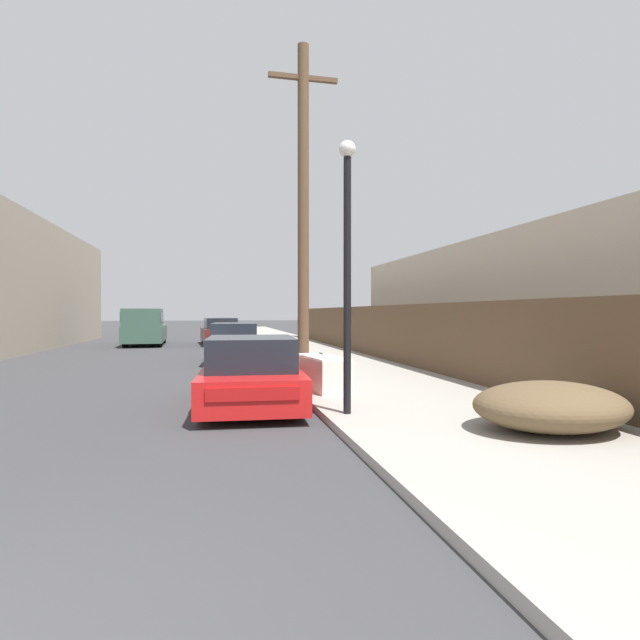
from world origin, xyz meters
name	(u,v)px	position (x,y,z in m)	size (l,w,h in m)	color
sidewalk_curb	(287,344)	(5.30, 23.50, 0.06)	(4.20, 63.00, 0.12)	#9E998E
discarded_fridge	(322,373)	(3.72, 7.84, 0.46)	(0.90, 1.86, 0.70)	silver
parked_sports_car_red	(251,374)	(2.20, 7.02, 0.57)	(1.99, 4.28, 1.26)	red
car_parked_mid	(235,343)	(2.29, 15.56, 0.63)	(2.10, 4.57, 1.34)	silver
car_parked_far	(220,332)	(1.91, 24.96, 0.67)	(2.15, 4.74, 1.42)	#5B1E19
pickup_truck	(145,327)	(-1.92, 24.89, 0.94)	(2.12, 5.44, 1.90)	#385647
utility_pole	(303,205)	(3.81, 10.48, 4.47)	(1.80, 0.29, 8.46)	brown
street_lamp	(347,254)	(3.56, 5.31, 2.61)	(0.26, 0.26, 4.25)	black
brush_pile	(550,406)	(5.92, 3.65, 0.45)	(2.07, 1.72, 0.65)	brown
wooden_fence	(369,331)	(7.25, 15.61, 1.03)	(0.08, 31.45, 1.83)	brown
building_right_house	(567,305)	(11.94, 10.87, 1.94)	(6.00, 19.47, 3.88)	beige
pedestrian	(302,331)	(5.14, 18.20, 0.95)	(0.34, 0.34, 1.62)	#282D42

